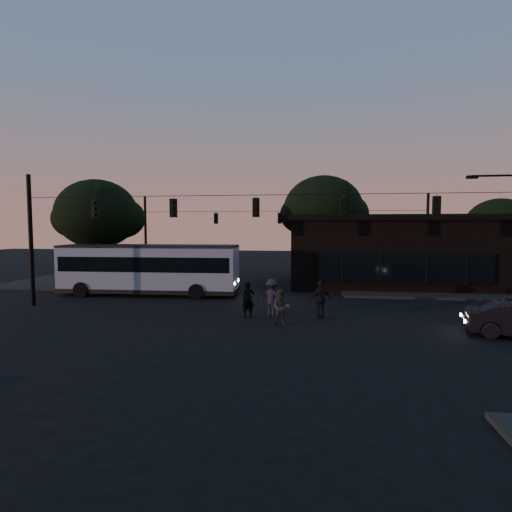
# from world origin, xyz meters

# --- Properties ---
(ground) EXTENTS (120.00, 120.00, 0.00)m
(ground) POSITION_xyz_m (0.00, 0.00, 0.00)
(ground) COLOR black
(ground) RESTS_ON ground
(sidewalk_far_right) EXTENTS (14.00, 10.00, 0.15)m
(sidewalk_far_right) POSITION_xyz_m (12.00, 14.00, 0.07)
(sidewalk_far_right) COLOR black
(sidewalk_far_right) RESTS_ON ground
(sidewalk_far_left) EXTENTS (14.00, 10.00, 0.15)m
(sidewalk_far_left) POSITION_xyz_m (-14.00, 14.00, 0.07)
(sidewalk_far_left) COLOR black
(sidewalk_far_left) RESTS_ON ground
(building) EXTENTS (15.40, 10.41, 5.40)m
(building) POSITION_xyz_m (9.00, 15.97, 2.71)
(building) COLOR black
(building) RESTS_ON ground
(tree_behind) EXTENTS (7.60, 7.60, 9.43)m
(tree_behind) POSITION_xyz_m (4.00, 22.00, 6.19)
(tree_behind) COLOR black
(tree_behind) RESTS_ON ground
(tree_right) EXTENTS (5.20, 5.20, 6.86)m
(tree_right) POSITION_xyz_m (18.00, 18.00, 4.63)
(tree_right) COLOR black
(tree_right) RESTS_ON ground
(tree_left) EXTENTS (6.40, 6.40, 8.30)m
(tree_left) POSITION_xyz_m (-14.00, 13.00, 5.57)
(tree_left) COLOR black
(tree_left) RESTS_ON ground
(signal_rig_near) EXTENTS (26.24, 0.30, 7.50)m
(signal_rig_near) POSITION_xyz_m (0.00, 4.00, 4.45)
(signal_rig_near) COLOR black
(signal_rig_near) RESTS_ON ground
(signal_rig_far) EXTENTS (26.24, 0.30, 7.50)m
(signal_rig_far) POSITION_xyz_m (0.00, 20.00, 4.20)
(signal_rig_far) COLOR black
(signal_rig_far) RESTS_ON ground
(bus) EXTENTS (11.94, 3.24, 3.34)m
(bus) POSITION_xyz_m (-7.83, 8.49, 1.87)
(bus) COLOR #828AA5
(bus) RESTS_ON ground
(pedestrian_a) EXTENTS (0.77, 0.68, 1.78)m
(pedestrian_a) POSITION_xyz_m (-0.21, 2.70, 0.89)
(pedestrian_a) COLOR black
(pedestrian_a) RESTS_ON ground
(pedestrian_b) EXTENTS (0.89, 0.73, 1.68)m
(pedestrian_b) POSITION_xyz_m (1.54, 1.32, 0.84)
(pedestrian_b) COLOR #322E2D
(pedestrian_b) RESTS_ON ground
(pedestrian_c) EXTENTS (1.19, 0.88, 1.87)m
(pedestrian_c) POSITION_xyz_m (3.38, 3.03, 0.94)
(pedestrian_c) COLOR black
(pedestrian_c) RESTS_ON ground
(pedestrian_d) EXTENTS (1.38, 1.03, 1.90)m
(pedestrian_d) POSITION_xyz_m (0.92, 3.21, 0.95)
(pedestrian_d) COLOR #242028
(pedestrian_d) RESTS_ON ground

